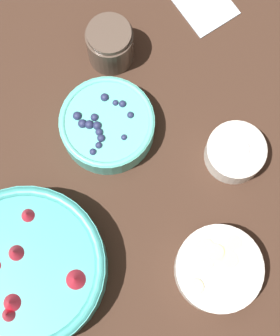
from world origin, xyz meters
TOP-DOWN VIEW (x-y plane):
  - ground_plane at (0.00, 0.00)m, footprint 4.00×4.00m
  - bowl_strawberries at (0.07, -0.17)m, footprint 0.25×0.25m
  - bowl_blueberries at (-0.12, 0.02)m, footprint 0.16×0.16m
  - bowl_bananas at (0.16, 0.11)m, footprint 0.14×0.14m
  - bowl_cream at (-0.01, 0.21)m, footprint 0.10×0.10m
  - jar_chocolate at (-0.26, 0.06)m, footprint 0.08×0.08m

SIDE VIEW (x-z plane):
  - ground_plane at x=0.00m, z-range 0.00..0.00m
  - bowl_cream at x=-0.01m, z-range 0.00..0.05m
  - bowl_bananas at x=0.16m, z-range 0.00..0.06m
  - bowl_blueberries at x=-0.12m, z-range 0.00..0.06m
  - jar_chocolate at x=-0.26m, z-range 0.00..0.08m
  - bowl_strawberries at x=0.07m, z-range 0.00..0.09m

